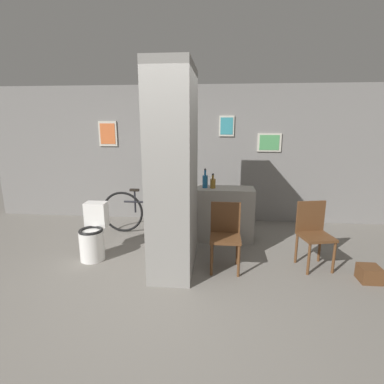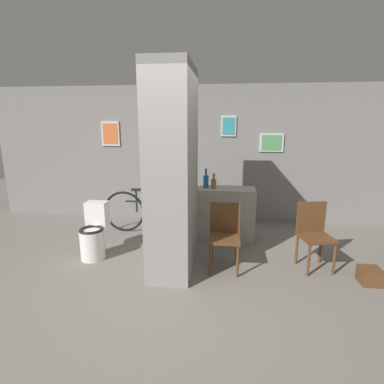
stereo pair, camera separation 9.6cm
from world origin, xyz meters
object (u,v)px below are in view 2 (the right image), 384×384
(chair_by_doorway, at_px, (314,232))
(bicycle, at_px, (150,212))
(bottle_tall, at_px, (206,181))
(chair_near_pillar, at_px, (225,233))
(toilet, at_px, (94,234))

(chair_by_doorway, bearing_deg, bicycle, 145.33)
(bicycle, relative_size, bottle_tall, 5.28)
(chair_near_pillar, height_order, bottle_tall, bottle_tall)
(bicycle, distance_m, bottle_tall, 1.19)
(chair_near_pillar, height_order, chair_by_doorway, same)
(toilet, distance_m, chair_near_pillar, 1.89)
(chair_near_pillar, xyz_separation_m, chair_by_doorway, (1.18, 0.16, 0.00))
(chair_near_pillar, height_order, bicycle, chair_near_pillar)
(bicycle, bearing_deg, chair_by_doorway, -22.18)
(bicycle, height_order, bottle_tall, bottle_tall)
(chair_near_pillar, xyz_separation_m, bottle_tall, (-0.32, 0.99, 0.50))
(toilet, height_order, chair_by_doorway, chair_by_doorway)
(toilet, height_order, chair_near_pillar, chair_near_pillar)
(chair_by_doorway, relative_size, bottle_tall, 2.80)
(bottle_tall, bearing_deg, chair_by_doorway, -28.65)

